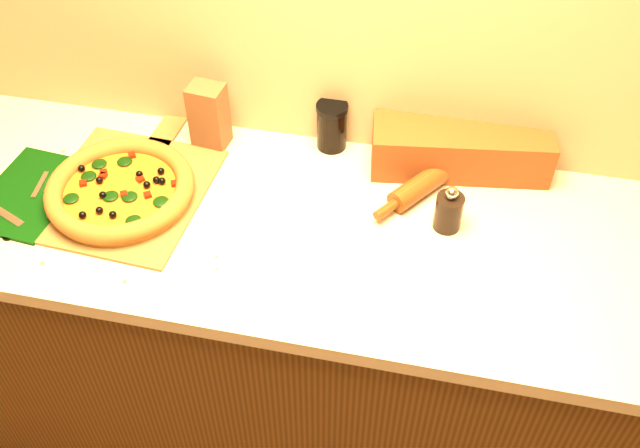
{
  "coord_description": "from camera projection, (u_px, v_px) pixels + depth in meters",
  "views": [
    {
      "loc": [
        0.28,
        0.27,
        2.12
      ],
      "look_at": [
        0.04,
        1.38,
        0.96
      ],
      "focal_mm": 40.0,
      "sensor_mm": 36.0,
      "label": 1
    }
  ],
  "objects": [
    {
      "name": "cutting_board",
      "position": [
        28.0,
        194.0,
        1.77
      ],
      "size": [
        0.25,
        0.32,
        0.02
      ],
      "rotation": [
        0.0,
        0.0,
        -0.09
      ],
      "color": "black",
      "rests_on": "countertop"
    },
    {
      "name": "cabinet",
      "position": [
        309.0,
        338.0,
        2.04
      ],
      "size": [
        2.8,
        0.65,
        0.86
      ],
      "primitive_type": "cube",
      "color": "#42280E",
      "rests_on": "ground"
    },
    {
      "name": "paper_bag",
      "position": [
        209.0,
        116.0,
        1.85
      ],
      "size": [
        0.1,
        0.08,
        0.18
      ],
      "primitive_type": "cube",
      "rotation": [
        0.0,
        0.0,
        -0.11
      ],
      "color": "brown",
      "rests_on": "countertop"
    },
    {
      "name": "bottle_cap",
      "position": [
        8.0,
        236.0,
        1.67
      ],
      "size": [
        0.03,
        0.03,
        0.01
      ],
      "primitive_type": "cylinder",
      "rotation": [
        0.0,
        0.0,
        0.05
      ],
      "color": "black",
      "rests_on": "countertop"
    },
    {
      "name": "countertop",
      "position": [
        307.0,
        230.0,
        1.72
      ],
      "size": [
        2.84,
        0.68,
        0.04
      ],
      "primitive_type": "cube",
      "color": "#C6B49A",
      "rests_on": "cabinet"
    },
    {
      "name": "rolling_pin",
      "position": [
        434.0,
        177.0,
        1.78
      ],
      "size": [
        0.26,
        0.35,
        0.06
      ],
      "rotation": [
        0.0,
        0.0,
        0.95
      ],
      "color": "#612F10",
      "rests_on": "countertop"
    },
    {
      "name": "pizza",
      "position": [
        120.0,
        190.0,
        1.74
      ],
      "size": [
        0.36,
        0.36,
        0.05
      ],
      "color": "#A56629",
      "rests_on": "pizza_peel"
    },
    {
      "name": "pepper_grinder",
      "position": [
        449.0,
        211.0,
        1.66
      ],
      "size": [
        0.07,
        0.07,
        0.12
      ],
      "color": "black",
      "rests_on": "countertop"
    },
    {
      "name": "bread_bag",
      "position": [
        461.0,
        149.0,
        1.8
      ],
      "size": [
        0.46,
        0.21,
        0.12
      ],
      "primitive_type": "cube",
      "rotation": [
        0.0,
        0.0,
        0.14
      ],
      "color": "#642D13",
      "rests_on": "countertop"
    },
    {
      "name": "pizza_peel",
      "position": [
        129.0,
        188.0,
        1.79
      ],
      "size": [
        0.41,
        0.59,
        0.01
      ],
      "rotation": [
        0.0,
        0.0,
        -0.06
      ],
      "color": "brown",
      "rests_on": "countertop"
    },
    {
      "name": "dark_jar",
      "position": [
        332.0,
        126.0,
        1.86
      ],
      "size": [
        0.08,
        0.08,
        0.13
      ],
      "color": "black",
      "rests_on": "countertop"
    }
  ]
}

